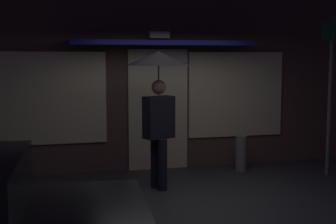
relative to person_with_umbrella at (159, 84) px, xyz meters
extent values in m
plane|color=#2D2D33|center=(0.30, -0.86, -1.64)|extent=(18.00, 18.00, 0.00)
cube|color=brown|center=(0.30, 1.49, 0.33)|extent=(10.82, 0.30, 3.94)
cube|color=beige|center=(0.30, 1.32, -0.54)|extent=(1.10, 0.04, 2.20)
cube|color=beige|center=(-1.59, 1.32, -0.29)|extent=(1.87, 0.04, 1.60)
cube|color=beige|center=(1.82, 1.32, -0.29)|extent=(1.87, 0.04, 1.60)
cube|color=white|center=(0.30, 1.24, 0.81)|extent=(0.36, 0.16, 0.12)
cube|color=navy|center=(0.30, 0.99, 0.66)|extent=(3.20, 0.70, 0.08)
cylinder|color=black|center=(0.03, -0.09, -1.24)|extent=(0.15, 0.15, 0.81)
cylinder|color=black|center=(-0.03, 0.09, -1.24)|extent=(0.15, 0.15, 0.81)
cube|color=black|center=(0.00, 0.00, -0.51)|extent=(0.51, 0.38, 0.65)
cube|color=silver|center=(-0.04, -0.12, -0.51)|extent=(0.14, 0.07, 0.52)
cube|color=#B28C19|center=(-0.04, -0.12, -0.53)|extent=(0.06, 0.04, 0.42)
sphere|color=tan|center=(0.00, 0.00, -0.04)|extent=(0.22, 0.22, 0.22)
cylinder|color=slate|center=(0.00, 0.00, 0.01)|extent=(0.02, 0.02, 0.98)
cone|color=black|center=(0.00, 0.00, 0.40)|extent=(1.01, 1.01, 0.21)
cylinder|color=#595B60|center=(3.06, 0.11, -0.27)|extent=(0.07, 0.07, 2.74)
cube|color=#198C33|center=(3.06, 0.09, 0.85)|extent=(0.40, 0.02, 0.30)
cylinder|color=slate|center=(1.72, 0.78, -1.32)|extent=(0.21, 0.21, 0.65)
camera|label=1|loc=(-1.66, -7.10, 0.42)|focal=50.86mm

